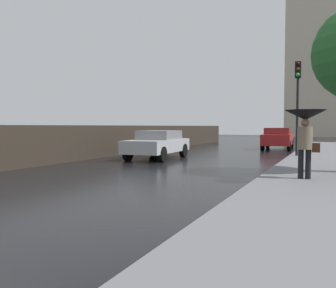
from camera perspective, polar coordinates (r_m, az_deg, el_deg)
name	(u,v)px	position (r m, az deg, el deg)	size (l,w,h in m)	color
sidewalk_strip	(268,244)	(4.76, 15.32, -14.87)	(2.20, 60.00, 0.14)	slate
car_silver_near_kerb	(158,144)	(16.90, -1.61, 0.06)	(1.98, 4.25, 1.31)	#B2B5BA
car_red_far_ahead	(278,138)	(24.69, 16.75, 0.89)	(1.93, 4.27, 1.41)	maroon
pedestrian_with_umbrella_near	(305,124)	(10.10, 20.64, 2.96)	(1.04, 1.04, 1.79)	black
traffic_light	(298,91)	(18.09, 19.58, 7.86)	(0.26, 0.39, 4.35)	black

